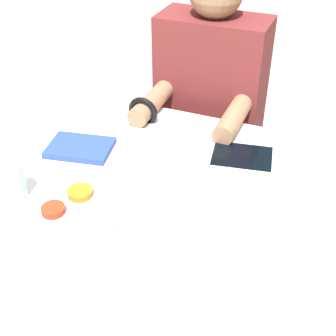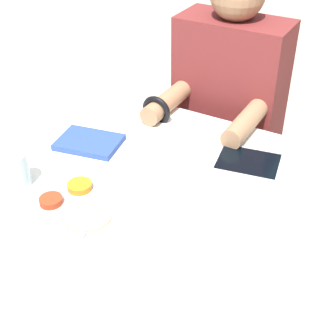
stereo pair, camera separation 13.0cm
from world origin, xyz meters
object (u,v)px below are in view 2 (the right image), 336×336
(drinking_glass, at_px, (16,170))
(tablet_device, at_px, (248,162))
(thali_tray, at_px, (76,207))
(person_diner, at_px, (225,136))
(red_notebook, at_px, (89,143))

(drinking_glass, bearing_deg, tablet_device, 38.49)
(thali_tray, height_order, drinking_glass, drinking_glass)
(thali_tray, distance_m, drinking_glass, 0.22)
(tablet_device, bearing_deg, person_diner, 121.13)
(red_notebook, bearing_deg, thali_tray, -59.00)
(tablet_device, height_order, drinking_glass, drinking_glass)
(thali_tray, relative_size, person_diner, 0.24)
(red_notebook, xyz_separation_m, drinking_glass, (-0.05, -0.27, 0.04))
(thali_tray, distance_m, tablet_device, 0.54)
(red_notebook, height_order, drinking_glass, drinking_glass)
(red_notebook, bearing_deg, drinking_glass, -99.60)
(thali_tray, xyz_separation_m, red_notebook, (-0.17, 0.28, 0.00))
(person_diner, height_order, drinking_glass, person_diner)
(thali_tray, distance_m, red_notebook, 0.32)
(thali_tray, height_order, person_diner, person_diner)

